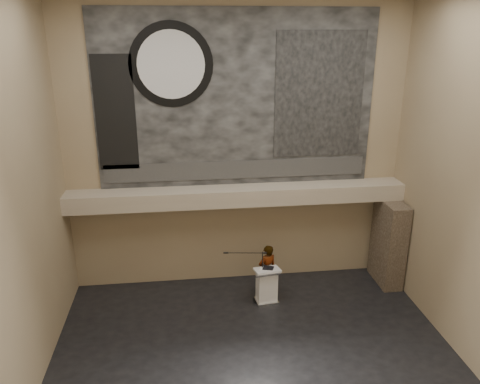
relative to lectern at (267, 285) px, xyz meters
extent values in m
plane|color=black|center=(-0.69, -2.41, -0.55)|extent=(10.00, 10.00, 0.00)
cube|color=#8B7558|center=(-0.69, 1.59, 3.70)|extent=(10.00, 0.02, 8.50)
cube|color=#8B7558|center=(-0.69, -6.41, 3.70)|extent=(10.00, 0.02, 8.50)
cube|color=#8B7558|center=(-5.69, -2.41, 3.70)|extent=(0.02, 8.00, 8.50)
cube|color=#8B7558|center=(4.31, -2.41, 3.70)|extent=(0.02, 8.00, 8.50)
cube|color=tan|center=(-0.69, 1.19, 2.40)|extent=(10.00, 0.80, 0.50)
cylinder|color=#B2893D|center=(-2.29, 1.14, 2.12)|extent=(0.04, 0.04, 0.06)
cylinder|color=#B2893D|center=(1.21, 1.14, 2.12)|extent=(0.04, 0.04, 0.06)
cube|color=black|center=(-0.69, 1.56, 5.15)|extent=(8.00, 0.05, 5.00)
cube|color=#2D2D2D|center=(-0.69, 1.52, 3.10)|extent=(7.76, 0.02, 0.55)
cylinder|color=black|center=(-2.49, 1.52, 6.15)|extent=(2.30, 0.02, 2.30)
cylinder|color=silver|center=(-2.49, 1.50, 6.15)|extent=(1.84, 0.02, 1.84)
cube|color=black|center=(1.71, 1.52, 5.25)|extent=(2.60, 0.02, 3.60)
cube|color=black|center=(-4.09, 1.52, 4.85)|extent=(1.10, 0.02, 3.20)
cube|color=#3D3025|center=(3.96, 0.74, 0.80)|extent=(0.60, 1.40, 2.70)
cube|color=silver|center=(0.00, 0.00, -0.51)|extent=(0.70, 0.56, 0.08)
cube|color=white|center=(0.00, 0.00, 0.01)|extent=(0.61, 0.46, 0.96)
cube|color=white|center=(0.00, -0.02, 0.52)|extent=(0.78, 0.60, 0.13)
cube|color=black|center=(0.03, 0.01, 0.56)|extent=(0.37, 0.33, 0.04)
cube|color=white|center=(-0.11, -0.03, 0.55)|extent=(0.28, 0.34, 0.00)
imported|color=silver|center=(0.09, 0.44, 0.26)|extent=(0.69, 0.57, 1.62)
cylinder|color=black|center=(-0.12, 0.10, -0.54)|extent=(0.52, 0.52, 0.02)
cylinder|color=black|center=(-0.12, 0.10, 0.25)|extent=(0.03, 0.03, 1.60)
cylinder|color=black|center=(-0.64, 0.17, 1.01)|extent=(1.16, 0.17, 0.02)
camera|label=1|loc=(-2.24, -11.74, 7.15)|focal=35.00mm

